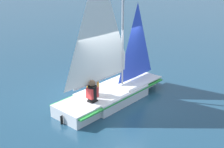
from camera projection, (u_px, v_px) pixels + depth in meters
name	position (u px, v px, depth m)	size (l,w,h in m)	color
ground_plane	(112.00, 100.00, 10.30)	(260.00, 260.00, 0.00)	navy
sailboat_main	(111.00, 83.00, 10.04)	(4.45, 3.82, 4.92)	silver
sailor_helm	(93.00, 89.00, 9.65)	(0.43, 0.42, 1.16)	black
sailor_crew	(92.00, 96.00, 9.17)	(0.43, 0.42, 1.16)	black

